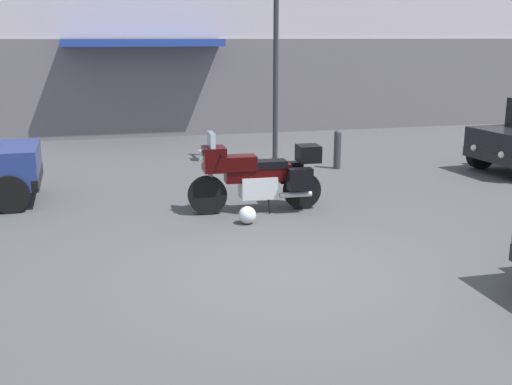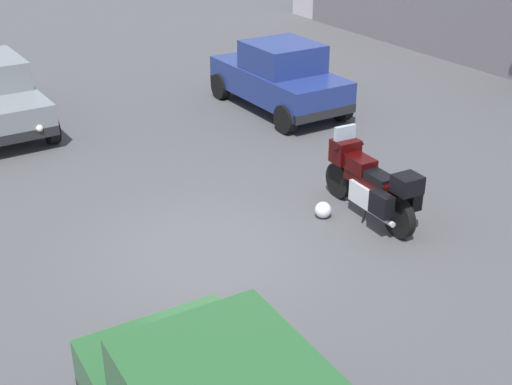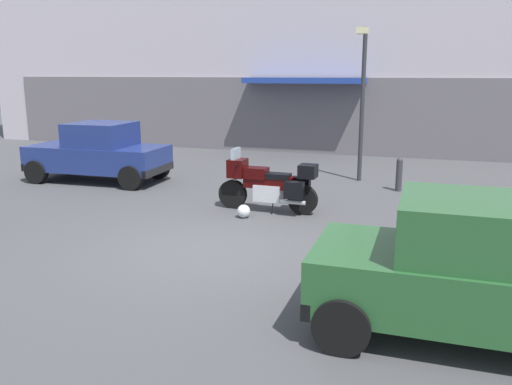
% 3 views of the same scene
% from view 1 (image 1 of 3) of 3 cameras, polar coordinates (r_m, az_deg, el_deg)
% --- Properties ---
extents(ground_plane, '(80.00, 80.00, 0.00)m').
position_cam_1_polar(ground_plane, '(7.96, 3.24, -7.05)').
color(ground_plane, '#424244').
extents(motorcycle, '(2.26, 0.77, 1.36)m').
position_cam_1_polar(motorcycle, '(10.42, 0.19, 1.60)').
color(motorcycle, black).
rests_on(motorcycle, ground).
extents(helmet, '(0.28, 0.28, 0.28)m').
position_cam_1_polar(helmet, '(9.82, -0.80, -2.06)').
color(helmet, silver).
rests_on(helmet, ground).
extents(streetlamp_curbside, '(0.28, 0.94, 4.16)m').
position_cam_1_polar(streetlamp_curbside, '(14.30, 2.00, 12.85)').
color(streetlamp_curbside, '#2D2D33').
rests_on(streetlamp_curbside, ground).
extents(bollard_curbside, '(0.16, 0.16, 0.87)m').
position_cam_1_polar(bollard_curbside, '(14.03, 7.41, 4.03)').
color(bollard_curbside, '#333338').
rests_on(bollard_curbside, ground).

